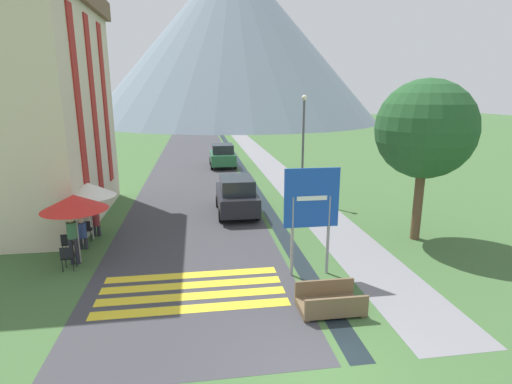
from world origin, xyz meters
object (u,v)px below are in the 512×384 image
(footbridge, at_px, (330,303))
(cafe_chair_nearest, at_px, (68,256))
(person_seated_near, at_px, (82,232))
(road_sign, at_px, (311,207))
(person_seated_far, at_px, (96,221))
(cafe_umbrella_front_red, at_px, (74,202))
(parked_car_near, at_px, (237,195))
(cafe_umbrella_middle_white, at_px, (88,189))
(person_standing_terrace, at_px, (72,237))
(cafe_chair_near_right, at_px, (68,242))
(cafe_chair_middle, at_px, (86,229))
(streetlamp, at_px, (303,140))
(tree_by_path, at_px, (425,130))
(parked_car_far, at_px, (222,155))
(hotel_building, at_px, (29,97))

(footbridge, xyz_separation_m, cafe_chair_nearest, (-7.76, 3.67, 0.29))
(person_seated_near, bearing_deg, road_sign, -23.16)
(footbridge, bearing_deg, person_seated_far, 137.50)
(footbridge, height_order, cafe_umbrella_front_red, cafe_umbrella_front_red)
(footbridge, relative_size, person_seated_far, 1.43)
(footbridge, height_order, parked_car_near, parked_car_near)
(cafe_umbrella_middle_white, bearing_deg, person_standing_terrace, -90.46)
(cafe_chair_near_right, bearing_deg, cafe_umbrella_middle_white, 103.06)
(cafe_umbrella_middle_white, bearing_deg, person_seated_near, -95.85)
(cafe_chair_nearest, relative_size, person_seated_far, 0.71)
(cafe_chair_middle, bearing_deg, cafe_umbrella_middle_white, 27.00)
(parked_car_near, relative_size, cafe_chair_nearest, 4.70)
(cafe_umbrella_middle_white, bearing_deg, cafe_chair_near_right, -104.95)
(cafe_chair_middle, distance_m, cafe_chair_nearest, 2.78)
(cafe_umbrella_front_red, height_order, cafe_umbrella_middle_white, cafe_umbrella_front_red)
(cafe_chair_middle, xyz_separation_m, person_seated_near, (0.09, -0.85, 0.17))
(road_sign, relative_size, cafe_chair_near_right, 4.14)
(cafe_chair_nearest, relative_size, person_standing_terrace, 0.49)
(person_seated_near, bearing_deg, cafe_chair_middle, 95.76)
(footbridge, bearing_deg, road_sign, 88.61)
(person_seated_near, distance_m, streetlamp, 11.65)
(road_sign, height_order, person_seated_far, road_sign)
(cafe_chair_middle, relative_size, tree_by_path, 0.14)
(footbridge, distance_m, parked_car_near, 9.48)
(parked_car_near, height_order, cafe_chair_near_right, parked_car_near)
(cafe_umbrella_front_red, relative_size, person_seated_far, 2.04)
(cafe_umbrella_middle_white, bearing_deg, streetlamp, 24.49)
(road_sign, bearing_deg, streetlamp, 76.85)
(cafe_chair_nearest, relative_size, cafe_umbrella_front_red, 0.35)
(road_sign, distance_m, cafe_umbrella_middle_white, 8.91)
(tree_by_path, bearing_deg, cafe_umbrella_middle_white, 171.89)
(parked_car_near, height_order, cafe_umbrella_front_red, cafe_umbrella_front_red)
(road_sign, height_order, cafe_umbrella_front_red, road_sign)
(person_seated_near, height_order, streetlamp, streetlamp)
(cafe_chair_near_right, relative_size, cafe_chair_middle, 1.00)
(cafe_umbrella_front_red, xyz_separation_m, person_standing_terrace, (-0.13, -0.15, -1.16))
(cafe_chair_nearest, bearing_deg, parked_car_far, 82.20)
(person_seated_far, bearing_deg, parked_car_near, 21.10)
(parked_car_far, bearing_deg, cafe_chair_nearest, -108.86)
(person_seated_near, bearing_deg, tree_by_path, -3.50)
(cafe_chair_near_right, distance_m, cafe_chair_middle, 1.49)
(hotel_building, xyz_separation_m, cafe_chair_nearest, (2.84, -6.07, -5.07))
(cafe_umbrella_front_red, distance_m, cafe_umbrella_middle_white, 2.30)
(cafe_chair_near_right, bearing_deg, tree_by_path, 27.24)
(person_standing_terrace, bearing_deg, road_sign, -14.13)
(hotel_building, xyz_separation_m, person_standing_terrace, (2.89, -5.54, -4.58))
(parked_car_near, xyz_separation_m, streetlamp, (3.73, 1.79, 2.40))
(person_seated_near, xyz_separation_m, streetlamp, (9.92, 5.51, 2.63))
(cafe_chair_near_right, xyz_separation_m, cafe_umbrella_middle_white, (0.44, 1.66, 1.55))
(parked_car_near, bearing_deg, person_seated_near, -148.97)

